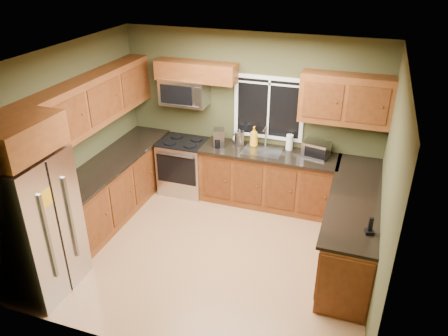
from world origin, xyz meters
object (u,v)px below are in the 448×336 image
Objects in this scene: toaster_oven at (316,149)px; range at (184,166)px; kettle at (240,137)px; microwave at (184,92)px; paper_towel_roll at (289,142)px; refrigerator at (34,225)px; cordless_phone at (370,229)px; soap_bottle_a at (254,137)px; coffee_maker at (219,138)px; soap_bottle_c at (237,137)px.

range is at bearing -177.54° from toaster_oven.
toaster_oven is 1.52× the size of kettle.
range is 3.26× the size of kettle.
microwave reaches higher than paper_towel_roll.
refrigerator is 3.86m from cordless_phone.
refrigerator reaches higher than cordless_phone.
refrigerator is 3.84m from paper_towel_roll.
cordless_phone is (1.86, -1.88, -0.11)m from soap_bottle_a.
refrigerator is at bearing -103.97° from range.
kettle is 1.05× the size of paper_towel_roll.
coffee_maker is 0.99× the size of kettle.
soap_bottle_a reaches higher than coffee_maker.
refrigerator is at bearing -117.24° from soap_bottle_c.
toaster_oven is at bearing -15.09° from paper_towel_roll.
range is 1.34m from soap_bottle_a.
soap_bottle_a is (0.23, 0.03, 0.04)m from kettle.
range is at bearing -172.60° from soap_bottle_a.
soap_bottle_c is at bearing 165.89° from soap_bottle_a.
soap_bottle_a reaches higher than toaster_oven.
soap_bottle_c is (0.86, 0.23, 0.55)m from range.
range is at bearing -89.98° from microwave.
refrigerator is at bearing -164.39° from cordless_phone.
paper_towel_roll is 2.34m from cordless_phone.
paper_towel_roll is 0.57m from soap_bottle_a.
paper_towel_roll is (-0.43, 0.12, 0.01)m from toaster_oven.
microwave is 4.63× the size of soap_bottle_c.
microwave reaches higher than toaster_oven.
toaster_oven is at bearing 115.32° from cordless_phone.
soap_bottle_a is at bearing 6.64° from kettle.
paper_towel_roll is 1.32× the size of cordless_phone.
soap_bottle_a reaches higher than soap_bottle_c.
microwave reaches higher than soap_bottle_a.
soap_bottle_c is (-1.31, 0.14, -0.04)m from toaster_oven.
toaster_oven is (2.86, 2.86, 0.16)m from refrigerator.
cordless_phone is at bearing -45.32° from soap_bottle_a.
cordless_phone is at bearing -56.25° from paper_towel_roll.
kettle reaches higher than range.
microwave is 2.77× the size of paper_towel_roll.
refrigerator reaches higher than range.
soap_bottle_c is (0.86, 0.09, -0.71)m from microwave.
refrigerator is 4.13× the size of toaster_oven.
paper_towel_roll reaches higher than soap_bottle_c.
refrigerator is 3.10m from microwave.
microwave is 2.27× the size of soap_bottle_a.
refrigerator is 6.30× the size of coffee_maker.
paper_towel_roll is 0.82× the size of soap_bottle_a.
cordless_phone reaches higher than range.
range is 1.04m from soap_bottle_c.
refrigerator is 6.26× the size of kettle.
range is 2.25m from toaster_oven.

